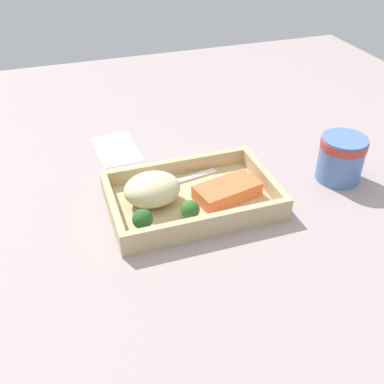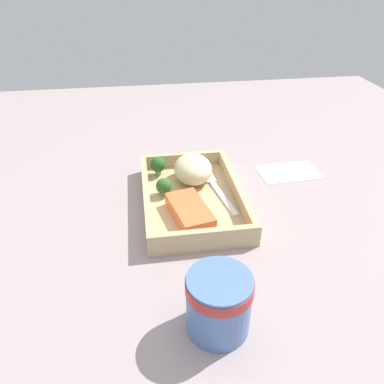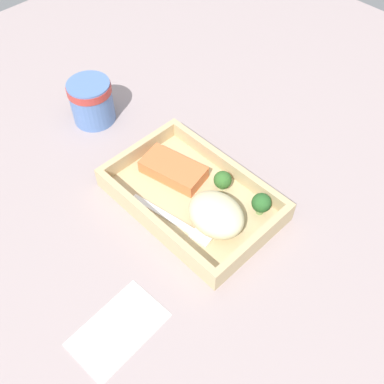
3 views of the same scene
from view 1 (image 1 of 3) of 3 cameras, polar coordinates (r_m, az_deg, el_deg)
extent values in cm
cube|color=#9F8D8D|center=(80.20, 0.00, -2.15)|extent=(160.00, 160.00, 2.00)
cube|color=tan|center=(79.23, 0.00, -1.23)|extent=(28.97, 18.88, 1.20)
cube|color=tan|center=(85.00, -1.91, 3.27)|extent=(28.97, 1.20, 2.92)
cube|color=tan|center=(71.43, 2.27, -3.95)|extent=(28.97, 1.20, 2.92)
cube|color=tan|center=(82.70, 9.16, 1.77)|extent=(1.20, 16.48, 2.92)
cube|color=tan|center=(75.61, -10.03, -1.98)|extent=(1.20, 16.48, 2.92)
cube|color=orange|center=(78.91, 4.50, 0.16)|extent=(12.25, 8.05, 2.55)
ellipsoid|color=beige|center=(76.72, -5.07, 0.35)|extent=(9.77, 7.87, 5.58)
cylinder|color=#82A166|center=(74.00, -0.24, -3.13)|extent=(1.20, 1.20, 1.21)
sphere|color=#316427|center=(73.08, -0.24, -2.23)|extent=(3.15, 3.15, 3.15)
cylinder|color=#7C9E58|center=(71.85, -6.22, -4.52)|extent=(1.24, 1.24, 1.70)
sphere|color=#285B26|center=(70.74, -6.31, -3.44)|extent=(3.28, 3.28, 3.28)
cube|color=white|center=(83.67, -0.72, 1.69)|extent=(12.40, 3.27, 0.44)
cube|color=white|center=(80.93, -5.66, 0.18)|extent=(3.74, 2.77, 0.44)
cylinder|color=#5275B2|center=(88.55, 18.38, 4.05)|extent=(8.31, 8.31, 8.74)
cylinder|color=#B23833|center=(87.02, 18.76, 5.83)|extent=(8.56, 8.56, 1.57)
cube|color=white|center=(97.01, -9.56, 5.44)|extent=(8.92, 13.81, 0.24)
camera|label=2|loc=(0.96, 43.37, 23.54)|focal=35.00mm
camera|label=3|loc=(0.95, -35.33, 39.07)|focal=42.00mm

